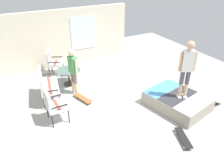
# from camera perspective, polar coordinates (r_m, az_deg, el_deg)

# --- Properties ---
(ground_plane) EXTENTS (12.00, 12.00, 0.10)m
(ground_plane) POSITION_cam_1_polar(r_m,az_deg,el_deg) (7.42, 1.14, -5.24)
(ground_plane) COLOR #A8A8A3
(house_facade) EXTENTS (0.23, 6.00, 2.40)m
(house_facade) POSITION_cam_1_polar(r_m,az_deg,el_deg) (9.91, -12.39, 11.23)
(house_facade) COLOR beige
(house_facade) RESTS_ON ground_plane
(skate_ramp) EXTENTS (2.12, 2.26, 0.43)m
(skate_ramp) POSITION_cam_1_polar(r_m,az_deg,el_deg) (7.42, 16.27, -4.10)
(skate_ramp) COLOR gray
(skate_ramp) RESTS_ON ground_plane
(patio_bench) EXTENTS (1.33, 0.77, 1.02)m
(patio_bench) POSITION_cam_1_polar(r_m,az_deg,el_deg) (7.59, -16.53, 0.18)
(patio_bench) COLOR #2D2823
(patio_bench) RESTS_ON ground_plane
(patio_chair_near_house) EXTENTS (0.79, 0.76, 1.02)m
(patio_chair_near_house) POSITION_cam_1_polar(r_m,az_deg,el_deg) (9.29, -14.90, 5.81)
(patio_chair_near_house) COLOR #2D2823
(patio_chair_near_house) RESTS_ON ground_plane
(patio_chair_by_wall) EXTENTS (0.63, 0.56, 1.02)m
(patio_chair_by_wall) POSITION_cam_1_polar(r_m,az_deg,el_deg) (6.51, -14.91, -4.77)
(patio_chair_by_wall) COLOR #2D2823
(patio_chair_by_wall) RESTS_ON ground_plane
(patio_table) EXTENTS (0.90, 0.90, 0.57)m
(patio_table) POSITION_cam_1_polar(r_m,az_deg,el_deg) (8.47, -10.97, 2.42)
(patio_table) COLOR #2D2823
(patio_table) RESTS_ON ground_plane
(person_watching) EXTENTS (0.47, 0.30, 1.62)m
(person_watching) POSITION_cam_1_polar(r_m,az_deg,el_deg) (7.61, -9.85, 3.79)
(person_watching) COLOR silver
(person_watching) RESTS_ON ground_plane
(person_skater) EXTENTS (0.34, 0.43, 1.79)m
(person_skater) POSITION_cam_1_polar(r_m,az_deg,el_deg) (6.75, 18.51, 4.42)
(person_skater) COLOR silver
(person_skater) RESTS_ON skate_ramp
(skateboard_by_bench) EXTENTS (0.82, 0.43, 0.10)m
(skateboard_by_bench) POSITION_cam_1_polar(r_m,az_deg,el_deg) (7.56, -7.44, -3.58)
(skateboard_by_bench) COLOR brown
(skateboard_by_bench) RESTS_ON ground_plane
(skateboard_spare) EXTENTS (0.82, 0.48, 0.10)m
(skateboard_spare) POSITION_cam_1_polar(r_m,az_deg,el_deg) (6.27, 17.65, -12.85)
(skateboard_spare) COLOR black
(skateboard_spare) RESTS_ON ground_plane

